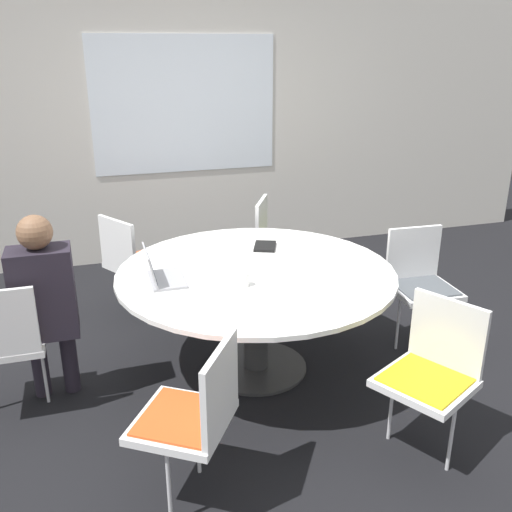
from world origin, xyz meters
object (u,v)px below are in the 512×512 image
chair_3 (420,278)px  chair_2 (433,366)px  coffee_cup (243,279)px  chair_0 (4,337)px  spiral_notebook (265,246)px  chair_4 (276,239)px  chair_5 (132,258)px  person_0 (44,296)px  chair_1 (195,411)px  laptop (160,273)px

chair_3 → chair_2: bearing=63.4°
coffee_cup → chair_3: bearing=9.3°
chair_0 → spiral_notebook: 1.81m
chair_0 → chair_4: same height
coffee_cup → spiral_notebook: bearing=61.3°
chair_5 → chair_2: bearing=1.4°
person_0 → coffee_cup: 1.18m
chair_4 → coffee_cup: chair_4 is taller
chair_4 → spiral_notebook: bearing=3.3°
chair_1 → chair_2: same height
chair_0 → chair_3: size_ratio=1.00×
chair_2 → person_0: (-1.96, 1.09, 0.19)m
chair_3 → spiral_notebook: size_ratio=3.46×
chair_0 → chair_1: same height
chair_2 → spiral_notebook: chair_2 is taller
spiral_notebook → coffee_cup: size_ratio=2.94×
chair_3 → spiral_notebook: chair_3 is taller
chair_2 → spiral_notebook: 1.56m
spiral_notebook → person_0: bearing=-165.6°
chair_0 → chair_5: 1.38m
chair_0 → chair_2: bearing=-24.5°
chair_2 → coffee_cup: (-0.80, 0.85, 0.25)m
spiral_notebook → chair_5: bearing=145.1°
chair_3 → person_0: (-2.56, 0.00, 0.19)m
chair_3 → coffee_cup: bearing=11.9°
chair_0 → chair_3: same height
chair_1 → laptop: laptop is taller
laptop → chair_5: bearing=5.0°
chair_3 → spiral_notebook: (-1.06, 0.39, 0.22)m
spiral_notebook → laptop: bearing=-153.7°
chair_2 → person_0: person_0 is taller
chair_3 → coffee_cup: (-1.40, -0.23, 0.25)m
laptop → coffee_cup: bearing=-114.7°
chair_1 → chair_3: same height
chair_2 → chair_3: bearing=-57.2°
chair_1 → coffee_cup: bearing=4.3°
chair_4 → chair_2: bearing=31.2°
chair_3 → chair_4: bearing=-54.6°
chair_5 → spiral_notebook: (0.90, -0.63, 0.22)m
person_0 → spiral_notebook: bearing=14.5°
chair_0 → chair_2: same height
chair_2 → chair_5: same height
chair_3 → laptop: laptop is taller
chair_4 → laptop: laptop is taller
chair_5 → laptop: 1.06m
chair_4 → chair_1: bearing=0.5°
chair_1 → person_0: person_0 is taller
chair_1 → chair_2: (1.27, 0.01, 0.00)m
chair_0 → chair_3: bearing=1.7°
spiral_notebook → chair_2: bearing=-72.7°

